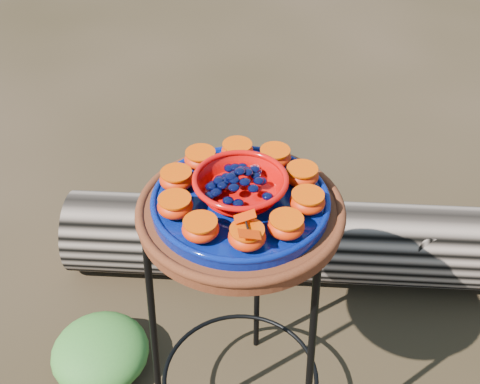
% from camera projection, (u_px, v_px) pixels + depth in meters
% --- Properties ---
extents(plant_stand, '(0.44, 0.44, 0.70)m').
position_uv_depth(plant_stand, '(240.00, 328.00, 1.44)').
color(plant_stand, black).
rests_on(plant_stand, ground).
extents(terracotta_saucer, '(0.41, 0.41, 0.03)m').
position_uv_depth(terracotta_saucer, '(240.00, 213.00, 1.21)').
color(terracotta_saucer, '#491B0B').
rests_on(terracotta_saucer, plant_stand).
extents(cobalt_plate, '(0.35, 0.35, 0.02)m').
position_uv_depth(cobalt_plate, '(240.00, 202.00, 1.19)').
color(cobalt_plate, '#00073E').
rests_on(cobalt_plate, terracotta_saucer).
extents(red_bowl, '(0.18, 0.18, 0.05)m').
position_uv_depth(red_bowl, '(240.00, 188.00, 1.17)').
color(red_bowl, '#C90705').
rests_on(red_bowl, cobalt_plate).
extents(glass_gems, '(0.14, 0.14, 0.02)m').
position_uv_depth(glass_gems, '(240.00, 173.00, 1.15)').
color(glass_gems, black).
rests_on(glass_gems, red_bowl).
extents(orange_half_0, '(0.07, 0.07, 0.04)m').
position_uv_depth(orange_half_0, '(247.00, 237.00, 1.07)').
color(orange_half_0, '#B51700').
rests_on(orange_half_0, cobalt_plate).
extents(orange_half_1, '(0.07, 0.07, 0.04)m').
position_uv_depth(orange_half_1, '(286.00, 226.00, 1.09)').
color(orange_half_1, '#B51700').
rests_on(orange_half_1, cobalt_plate).
extents(orange_half_2, '(0.07, 0.07, 0.04)m').
position_uv_depth(orange_half_2, '(307.00, 202.00, 1.14)').
color(orange_half_2, '#B51700').
rests_on(orange_half_2, cobalt_plate).
extents(orange_half_3, '(0.07, 0.07, 0.04)m').
position_uv_depth(orange_half_3, '(302.00, 176.00, 1.21)').
color(orange_half_3, '#B51700').
rests_on(orange_half_3, cobalt_plate).
extents(orange_half_4, '(0.07, 0.07, 0.04)m').
position_uv_depth(orange_half_4, '(275.00, 157.00, 1.26)').
color(orange_half_4, '#B51700').
rests_on(orange_half_4, cobalt_plate).
extents(orange_half_5, '(0.07, 0.07, 0.04)m').
position_uv_depth(orange_half_5, '(237.00, 151.00, 1.27)').
color(orange_half_5, '#B51700').
rests_on(orange_half_5, cobalt_plate).
extents(orange_half_6, '(0.07, 0.07, 0.04)m').
position_uv_depth(orange_half_6, '(201.00, 159.00, 1.25)').
color(orange_half_6, '#B51700').
rests_on(orange_half_6, cobalt_plate).
extents(orange_half_7, '(0.07, 0.07, 0.04)m').
position_uv_depth(orange_half_7, '(177.00, 179.00, 1.20)').
color(orange_half_7, '#B51700').
rests_on(orange_half_7, cobalt_plate).
extents(orange_half_8, '(0.07, 0.07, 0.04)m').
position_uv_depth(orange_half_8, '(175.00, 206.00, 1.14)').
color(orange_half_8, '#B51700').
rests_on(orange_half_8, cobalt_plate).
extents(orange_half_9, '(0.07, 0.07, 0.04)m').
position_uv_depth(orange_half_9, '(201.00, 229.00, 1.09)').
color(orange_half_9, '#B51700').
rests_on(orange_half_9, cobalt_plate).
extents(butterfly, '(0.10, 0.08, 0.01)m').
position_uv_depth(butterfly, '(247.00, 226.00, 1.05)').
color(butterfly, red).
rests_on(butterfly, orange_half_0).
extents(driftwood_log, '(1.49, 0.60, 0.27)m').
position_uv_depth(driftwood_log, '(287.00, 240.00, 1.99)').
color(driftwood_log, black).
rests_on(driftwood_log, ground).
extents(foliage_left, '(0.28, 0.28, 0.14)m').
position_uv_depth(foliage_left, '(100.00, 351.00, 1.72)').
color(foliage_left, '#326C24').
rests_on(foliage_left, ground).
extents(foliage_back, '(0.32, 0.32, 0.16)m').
position_uv_depth(foliage_back, '(257.00, 243.00, 2.05)').
color(foliage_back, '#326C24').
rests_on(foliage_back, ground).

